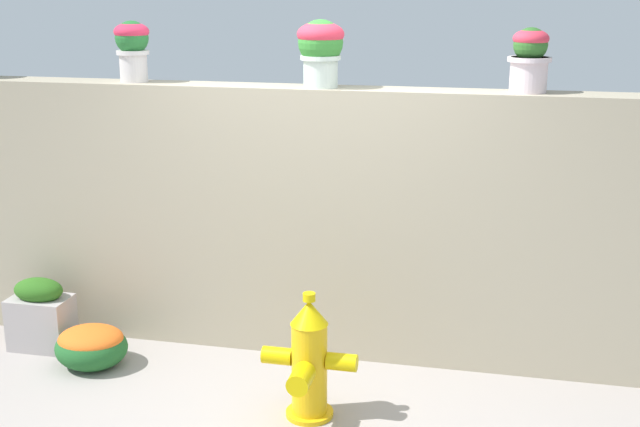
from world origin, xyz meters
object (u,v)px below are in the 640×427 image
(potted_plant_2, at_px, (321,46))
(potted_plant_3, at_px, (530,57))
(fire_hydrant, at_px, (309,362))
(potted_plant_1, at_px, (132,45))
(planter_box, at_px, (41,315))
(flower_bush_left, at_px, (91,345))

(potted_plant_2, relative_size, potted_plant_3, 1.09)
(fire_hydrant, bearing_deg, potted_plant_3, 40.13)
(potted_plant_1, height_order, planter_box, potted_plant_1)
(potted_plant_2, xyz_separation_m, flower_bush_left, (-1.53, -0.63, -2.07))
(potted_plant_1, bearing_deg, planter_box, -144.80)
(potted_plant_2, height_order, potted_plant_3, potted_plant_2)
(potted_plant_1, xyz_separation_m, potted_plant_3, (2.77, 0.01, -0.03))
(potted_plant_2, xyz_separation_m, potted_plant_3, (1.38, 0.05, -0.05))
(potted_plant_3, xyz_separation_m, planter_box, (-3.41, -0.47, -1.91))
(potted_plant_3, height_order, planter_box, potted_plant_3)
(potted_plant_2, distance_m, fire_hydrant, 2.10)
(potted_plant_2, relative_size, fire_hydrant, 0.55)
(flower_bush_left, bearing_deg, planter_box, 158.11)
(potted_plant_1, relative_size, potted_plant_2, 0.95)
(flower_bush_left, xyz_separation_m, planter_box, (-0.51, 0.20, 0.10))
(fire_hydrant, bearing_deg, flower_bush_left, 167.76)
(fire_hydrant, bearing_deg, potted_plant_2, 98.45)
(potted_plant_3, xyz_separation_m, flower_bush_left, (-2.91, -0.67, -2.02))
(potted_plant_2, distance_m, flower_bush_left, 2.65)
(fire_hydrant, bearing_deg, planter_box, 165.43)
(potted_plant_3, bearing_deg, potted_plant_2, -178.06)
(potted_plant_2, height_order, fire_hydrant, potted_plant_2)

